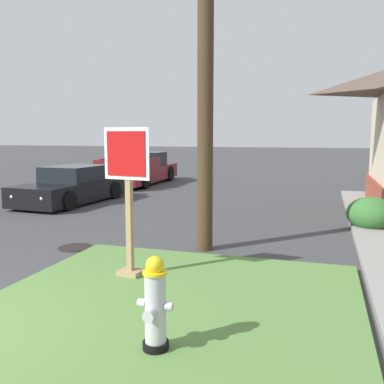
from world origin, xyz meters
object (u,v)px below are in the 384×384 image
at_px(fire_hydrant, 155,306).
at_px(stop_sign, 129,202).
at_px(parked_sedan_black, 72,187).
at_px(utility_pole, 206,4).
at_px(manhole_cover, 76,247).
at_px(pickup_truck_maroon, 140,171).

xyz_separation_m(fire_hydrant, stop_sign, (-1.28, 2.05, 0.70)).
distance_m(parked_sedan_black, utility_pole, 8.55).
bearing_deg(manhole_cover, fire_hydrant, -47.63).
xyz_separation_m(parked_sedan_black, pickup_truck_maroon, (-0.15, 5.96, 0.07)).
distance_m(fire_hydrant, stop_sign, 2.52).
bearing_deg(stop_sign, fire_hydrant, -58.12).
bearing_deg(manhole_cover, parked_sedan_black, 123.46).
bearing_deg(utility_pole, parked_sedan_black, 142.99).
height_order(manhole_cover, pickup_truck_maroon, pickup_truck_maroon).
relative_size(fire_hydrant, manhole_cover, 1.41).
xyz_separation_m(stop_sign, parked_sedan_black, (-5.32, 6.59, -0.71)).
relative_size(parked_sedan_black, utility_pole, 0.48).
xyz_separation_m(fire_hydrant, utility_pole, (-0.63, 4.15, 4.16)).
relative_size(manhole_cover, pickup_truck_maroon, 0.12).
bearing_deg(utility_pole, manhole_cover, -165.71).
relative_size(fire_hydrant, parked_sedan_black, 0.22).
bearing_deg(fire_hydrant, parked_sedan_black, 127.33).
relative_size(manhole_cover, parked_sedan_black, 0.16).
bearing_deg(stop_sign, pickup_truck_maroon, 113.55).
distance_m(fire_hydrant, manhole_cover, 4.77).
relative_size(stop_sign, pickup_truck_maroon, 0.41).
bearing_deg(pickup_truck_maroon, manhole_cover, -72.25).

